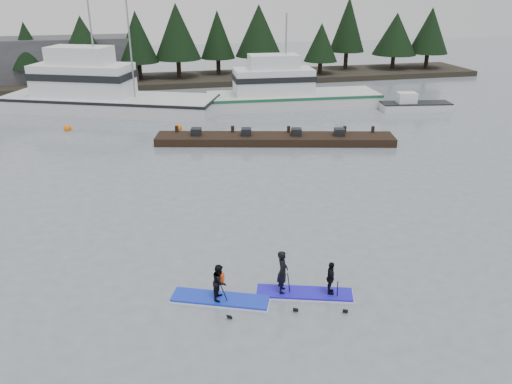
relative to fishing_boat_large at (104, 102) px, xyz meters
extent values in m
plane|color=slate|center=(8.21, -29.62, -0.79)|extent=(160.00, 160.00, 0.00)
cube|color=#2D281E|center=(8.21, 12.38, -0.49)|extent=(70.00, 8.00, 0.60)
cube|color=#4C4C51|center=(-5.79, 14.38, 1.71)|extent=(18.00, 6.00, 5.00)
cube|color=silver|center=(0.53, -0.22, -0.67)|extent=(18.98, 11.86, 2.46)
cube|color=white|center=(-1.51, 0.63, 1.89)|extent=(9.07, 6.61, 2.66)
cylinder|color=gray|center=(-0.32, 0.13, 4.49)|extent=(0.14, 0.14, 7.86)
cube|color=silver|center=(16.73, -1.91, -0.68)|extent=(15.67, 5.35, 2.20)
cube|color=white|center=(14.89, -1.80, 1.52)|extent=(7.13, 3.60, 2.20)
cylinder|color=gray|center=(15.96, -1.87, 3.85)|extent=(0.14, 0.14, 6.85)
cube|color=silver|center=(26.76, -6.02, -0.44)|extent=(6.24, 2.71, 0.70)
cube|color=black|center=(12.13, -12.62, -0.51)|extent=(16.67, 6.07, 0.55)
sphere|color=orange|center=(5.82, -7.64, -0.79)|extent=(0.58, 0.58, 0.58)
sphere|color=orange|center=(20.84, -3.54, -0.79)|extent=(0.51, 0.51, 0.51)
sphere|color=orange|center=(-2.44, -5.88, -0.79)|extent=(0.57, 0.57, 0.57)
cube|color=#1631D7|center=(5.31, -30.48, -0.73)|extent=(3.50, 2.08, 0.13)
imported|color=black|center=(5.31, -30.48, 0.00)|extent=(0.71, 0.79, 1.33)
cube|color=#F64714|center=(5.31, -30.48, 0.16)|extent=(0.35, 0.30, 0.32)
cylinder|color=black|center=(5.46, -30.78, -0.46)|extent=(0.48, 0.79, 1.52)
cube|color=#1F17D9|center=(8.32, -30.80, -0.73)|extent=(3.52, 1.82, 0.12)
imported|color=black|center=(7.56, -30.56, 0.14)|extent=(0.55, 0.68, 1.62)
cylinder|color=black|center=(7.73, -30.85, -0.30)|extent=(0.45, 0.88, 1.62)
imported|color=black|center=(9.18, -31.08, -0.04)|extent=(0.51, 0.79, 1.25)
cylinder|color=black|center=(9.35, -31.36, -0.50)|extent=(0.42, 0.81, 1.49)
camera|label=1|loc=(3.19, -45.15, 9.55)|focal=35.00mm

